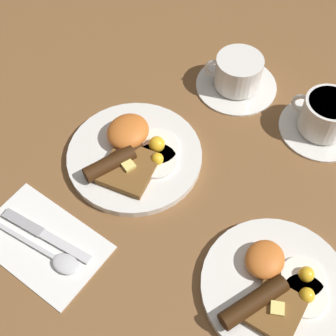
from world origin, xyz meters
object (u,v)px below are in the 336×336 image
Objects in this scene: knife at (41,233)px; breakfast_plate_far at (275,287)px; teacup_far at (324,118)px; spoon at (57,259)px; teacup_near at (237,75)px; breakfast_plate_near at (133,153)px.

breakfast_plate_far is at bearing 15.60° from knife.
spoon is at bearing -27.76° from teacup_far.
teacup_far reaches higher than knife.
teacup_near is 0.19m from teacup_far.
breakfast_plate_far reaches higher than spoon.
breakfast_plate_near is 0.21m from knife.
breakfast_plate_near is at bearing -46.84° from teacup_far.
breakfast_plate_far is at bearing 35.37° from teacup_near.
teacup_near is at bearing -144.63° from breakfast_plate_far.
knife is at bearing 154.93° from spoon.
teacup_far is at bearing 85.70° from teacup_near.
breakfast_plate_near reaches higher than spoon.
teacup_near is at bearing -94.30° from teacup_far.
breakfast_plate_far is 0.35m from teacup_far.
teacup_near is at bearing 73.91° from knife.
teacup_near reaches higher than breakfast_plate_near.
spoon is (0.50, -0.06, -0.02)m from teacup_near.
teacup_near is 1.04× the size of teacup_far.
teacup_far is 0.55m from knife.
breakfast_plate_far reaches higher than knife.
spoon is at bearing -65.79° from breakfast_plate_far.
knife is at bearing -10.74° from breakfast_plate_near.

